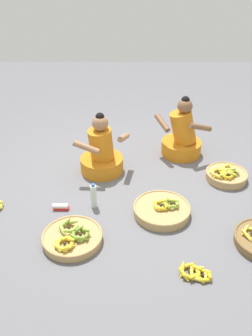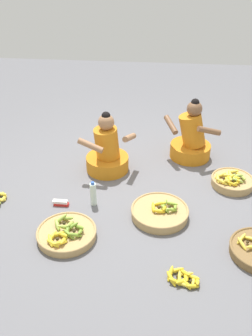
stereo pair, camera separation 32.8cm
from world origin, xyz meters
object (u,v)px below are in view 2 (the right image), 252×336
object	(u,v)px
banana_basket_near_bicycle	(66,233)
water_bottle	(93,194)
packet_carton_stack	(61,203)
loose_bananas_back_center	(183,278)
banana_basket_near_vendor	(160,212)
vendor_woman_front	(107,152)
vendor_woman_behind	(191,139)
banana_basket_back_left	(232,181)

from	to	relation	value
banana_basket_near_bicycle	water_bottle	world-z (taller)	water_bottle
banana_basket_near_bicycle	packet_carton_stack	world-z (taller)	banana_basket_near_bicycle
banana_basket_near_bicycle	loose_bananas_back_center	world-z (taller)	banana_basket_near_bicycle
banana_basket_near_vendor	packet_carton_stack	world-z (taller)	banana_basket_near_vendor
vendor_woman_front	vendor_woman_behind	distance (m)	1.11
packet_carton_stack	loose_bananas_back_center	bearing A→B (deg)	-34.91
banana_basket_back_left	loose_bananas_back_center	distance (m)	1.58
banana_basket_back_left	loose_bananas_back_center	world-z (taller)	banana_basket_back_left
banana_basket_near_bicycle	banana_basket_near_vendor	bearing A→B (deg)	25.05
loose_bananas_back_center	banana_basket_near_vendor	bearing A→B (deg)	104.80
vendor_woman_front	banana_basket_back_left	xyz separation A→B (m)	(1.48, -0.19, -0.18)
banana_basket_back_left	loose_bananas_back_center	size ratio (longest dim) A/B	1.62
packet_carton_stack	banana_basket_back_left	bearing A→B (deg)	16.91
banana_basket_near_vendor	loose_bananas_back_center	bearing A→B (deg)	-75.20
banana_basket_near_bicycle	water_bottle	bearing A→B (deg)	72.86
banana_basket_near_bicycle	banana_basket_back_left	size ratio (longest dim) A/B	1.18
banana_basket_near_vendor	packet_carton_stack	bearing A→B (deg)	176.19
loose_bananas_back_center	packet_carton_stack	size ratio (longest dim) A/B	1.75
banana_basket_near_bicycle	loose_bananas_back_center	bearing A→B (deg)	-20.58
vendor_woman_behind	vendor_woman_front	bearing A→B (deg)	-157.60
banana_basket_near_bicycle	loose_bananas_back_center	xyz separation A→B (m)	(1.09, -0.41, -0.02)
vendor_woman_front	packet_carton_stack	bearing A→B (deg)	-117.35
banana_basket_near_vendor	loose_bananas_back_center	world-z (taller)	banana_basket_near_vendor
banana_basket_near_bicycle	packet_carton_stack	distance (m)	0.52
vendor_woman_front	vendor_woman_behind	bearing A→B (deg)	22.40
vendor_woman_front	banana_basket_near_bicycle	distance (m)	1.28
banana_basket_near_vendor	packet_carton_stack	distance (m)	1.06
banana_basket_near_vendor	water_bottle	size ratio (longest dim) A/B	2.06
vendor_woman_behind	banana_basket_near_bicycle	size ratio (longest dim) A/B	1.40
vendor_woman_front	vendor_woman_behind	xyz separation A→B (m)	(1.02, 0.42, 0.01)
vendor_woman_front	water_bottle	bearing A→B (deg)	-93.76
vendor_woman_front	water_bottle	xyz separation A→B (m)	(-0.05, -0.71, -0.11)
banana_basket_back_left	vendor_woman_front	bearing A→B (deg)	172.57
banana_basket_near_vendor	banana_basket_near_bicycle	bearing A→B (deg)	-154.95
vendor_woman_front	loose_bananas_back_center	world-z (taller)	vendor_woman_front
vendor_woman_behind	water_bottle	xyz separation A→B (m)	(-1.07, -1.13, -0.12)
vendor_woman_behind	loose_bananas_back_center	world-z (taller)	vendor_woman_behind
banana_basket_near_vendor	vendor_woman_behind	bearing A→B (deg)	74.14
loose_bananas_back_center	packet_carton_stack	distance (m)	1.56
vendor_woman_behind	packet_carton_stack	bearing A→B (deg)	-140.10
vendor_woman_front	banana_basket_near_bicycle	world-z (taller)	vendor_woman_front
vendor_woman_front	banana_basket_back_left	size ratio (longest dim) A/B	1.58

